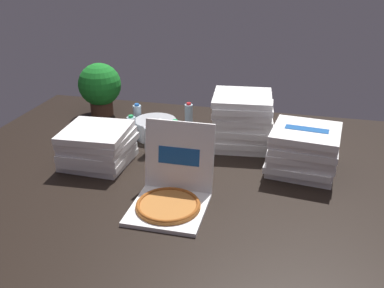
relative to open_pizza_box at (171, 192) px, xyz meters
name	(u,v)px	position (x,y,z in m)	size (l,w,h in m)	color
ground_plane	(188,172)	(-0.01, 0.41, -0.09)	(3.20, 2.40, 0.02)	black
open_pizza_box	(171,192)	(0.00, 0.00, 0.00)	(0.40, 0.47, 0.41)	white
pizza_stack_left_far	(303,150)	(0.68, 0.58, 0.07)	(0.46, 0.46, 0.29)	white
pizza_stack_right_far	(243,120)	(0.26, 0.89, 0.11)	(0.46, 0.46, 0.37)	white
pizza_stack_right_near	(98,146)	(-0.60, 0.37, 0.05)	(0.42, 0.43, 0.24)	white
ice_bucket	(156,128)	(-0.37, 0.87, -0.01)	(0.31, 0.31, 0.13)	#B7BABF
water_bottle_0	(189,116)	(-0.18, 1.08, 0.02)	(0.06, 0.06, 0.21)	silver
water_bottle_1	(160,134)	(-0.28, 0.70, 0.02)	(0.06, 0.06, 0.21)	white
water_bottle_2	(137,117)	(-0.55, 0.97, 0.02)	(0.06, 0.06, 0.21)	silver
water_bottle_3	(149,140)	(-0.33, 0.58, 0.02)	(0.06, 0.06, 0.21)	white
water_bottle_4	(175,135)	(-0.18, 0.71, 0.02)	(0.06, 0.06, 0.21)	silver
water_bottle_5	(132,130)	(-0.50, 0.73, 0.02)	(0.06, 0.06, 0.21)	silver
potted_plant	(100,87)	(-0.96, 1.21, 0.17)	(0.35, 0.35, 0.44)	#513323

